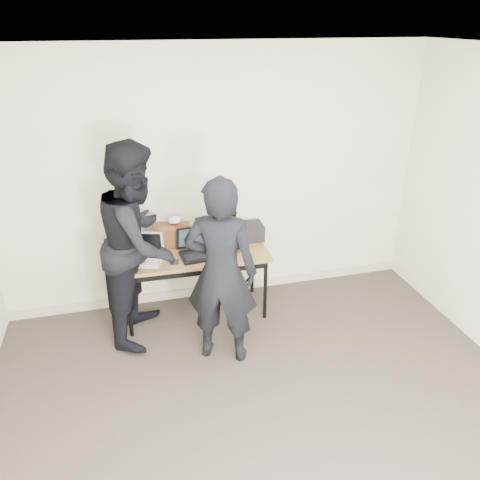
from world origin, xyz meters
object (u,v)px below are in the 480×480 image
object	(u,v)px
equipment_box	(249,232)
laptop_beige	(146,255)
desk	(194,258)
leather_satchel	(173,235)
person_typist	(221,273)
person_observer	(139,243)
laptop_right	(231,236)
laptop_center	(197,249)

from	to	relation	value
equipment_box	laptop_beige	bearing A→B (deg)	-168.88
desk	leather_satchel	xyz separation A→B (m)	(-0.18, 0.23, 0.19)
desk	person_typist	distance (m)	0.78
desk	leather_satchel	size ratio (longest dim) A/B	3.93
person_observer	laptop_right	bearing A→B (deg)	-52.66
laptop_center	laptop_right	distance (m)	0.45
laptop_right	leather_satchel	size ratio (longest dim) A/B	1.30
laptop_beige	person_typist	world-z (taller)	person_typist
laptop_center	person_observer	world-z (taller)	person_observer
laptop_center	laptop_right	size ratio (longest dim) A/B	0.79
desk	laptop_beige	size ratio (longest dim) A/B	3.80
desk	laptop_right	bearing A→B (deg)	23.24
person_typist	person_observer	distance (m)	0.88
leather_satchel	person_observer	world-z (taller)	person_observer
person_observer	laptop_center	bearing A→B (deg)	-58.99
leather_satchel	equipment_box	xyz separation A→B (m)	(0.81, -0.04, -0.04)
desk	person_typist	size ratio (longest dim) A/B	0.86
laptop_right	desk	bearing A→B (deg)	166.06
laptop_beige	leather_satchel	distance (m)	0.40
laptop_center	leather_satchel	distance (m)	0.34
desk	person_observer	distance (m)	0.64
laptop_right	person_observer	xyz separation A→B (m)	(-0.97, -0.33, 0.19)
laptop_right	leather_satchel	xyz separation A→B (m)	(-0.61, 0.05, 0.07)
equipment_box	person_typist	distance (m)	1.06
laptop_right	person_typist	bearing A→B (deg)	-144.73
laptop_beige	leather_satchel	xyz separation A→B (m)	(0.30, 0.25, 0.08)
laptop_beige	leather_satchel	world-z (taller)	laptop_beige
laptop_right	leather_satchel	bearing A→B (deg)	139.17
laptop_center	equipment_box	world-z (taller)	laptop_center
laptop_right	person_typist	world-z (taller)	person_typist
leather_satchel	laptop_right	bearing A→B (deg)	4.84
equipment_box	person_observer	bearing A→B (deg)	-163.50
person_typist	person_observer	xyz separation A→B (m)	(-0.66, 0.58, 0.09)
laptop_beige	desk	bearing A→B (deg)	19.82
laptop_right	person_typist	xyz separation A→B (m)	(-0.31, -0.91, 0.10)
desk	leather_satchel	bearing A→B (deg)	129.59
laptop_beige	laptop_center	size ratio (longest dim) A/B	1.01
laptop_beige	laptop_right	bearing A→B (deg)	29.11
laptop_center	leather_satchel	world-z (taller)	laptop_center
leather_satchel	person_typist	distance (m)	1.01
leather_satchel	desk	bearing A→B (deg)	-41.92
laptop_center	desk	bearing A→B (deg)	129.20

